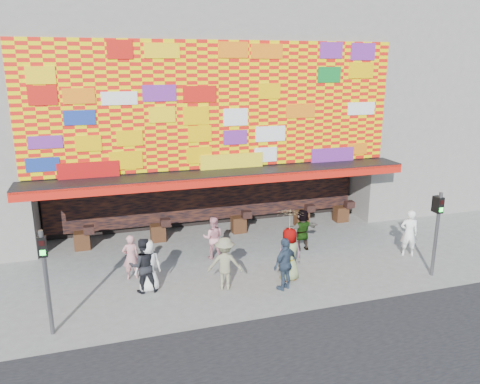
{
  "coord_description": "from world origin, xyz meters",
  "views": [
    {
      "loc": [
        -4.64,
        -13.83,
        7.16
      ],
      "look_at": [
        0.26,
        2.0,
        2.57
      ],
      "focal_mm": 35.0,
      "sensor_mm": 36.0,
      "label": 1
    }
  ],
  "objects_px": {
    "ped_b": "(131,257)",
    "ped_h": "(409,233)",
    "ped_c": "(143,265)",
    "signal_left": "(45,271)",
    "parasol": "(290,221)",
    "ped_a": "(148,265)",
    "ped_e": "(285,264)",
    "ped_i": "(213,238)",
    "signal_right": "(437,225)",
    "ped_f": "(302,230)",
    "ped_g": "(289,255)",
    "ped_d": "(225,263)"
  },
  "relations": [
    {
      "from": "signal_left",
      "to": "ped_c",
      "type": "relative_size",
      "value": 1.64
    },
    {
      "from": "parasol",
      "to": "ped_g",
      "type": "bearing_deg",
      "value": 0.0
    },
    {
      "from": "ped_f",
      "to": "parasol",
      "type": "xyz_separation_m",
      "value": [
        -1.54,
        -2.31,
        1.27
      ]
    },
    {
      "from": "signal_right",
      "to": "ped_f",
      "type": "height_order",
      "value": "signal_right"
    },
    {
      "from": "ped_d",
      "to": "ped_i",
      "type": "bearing_deg",
      "value": -78.85
    },
    {
      "from": "ped_c",
      "to": "ped_g",
      "type": "bearing_deg",
      "value": 172.41
    },
    {
      "from": "signal_right",
      "to": "ped_c",
      "type": "distance_m",
      "value": 9.92
    },
    {
      "from": "signal_left",
      "to": "ped_h",
      "type": "distance_m",
      "value": 12.82
    },
    {
      "from": "ped_i",
      "to": "parasol",
      "type": "bearing_deg",
      "value": 144.17
    },
    {
      "from": "ped_f",
      "to": "ped_i",
      "type": "bearing_deg",
      "value": -11.58
    },
    {
      "from": "ped_b",
      "to": "ped_h",
      "type": "xyz_separation_m",
      "value": [
        10.3,
        -1.08,
        0.12
      ]
    },
    {
      "from": "ped_e",
      "to": "ped_f",
      "type": "relative_size",
      "value": 1.06
    },
    {
      "from": "parasol",
      "to": "signal_left",
      "type": "bearing_deg",
      "value": -171.35
    },
    {
      "from": "ped_a",
      "to": "ped_g",
      "type": "bearing_deg",
      "value": 165.11
    },
    {
      "from": "signal_right",
      "to": "ped_f",
      "type": "bearing_deg",
      "value": 134.51
    },
    {
      "from": "ped_h",
      "to": "parasol",
      "type": "bearing_deg",
      "value": 30.25
    },
    {
      "from": "ped_d",
      "to": "ped_f",
      "type": "relative_size",
      "value": 1.06
    },
    {
      "from": "ped_c",
      "to": "signal_right",
      "type": "bearing_deg",
      "value": 169.49
    },
    {
      "from": "signal_left",
      "to": "ped_i",
      "type": "height_order",
      "value": "signal_left"
    },
    {
      "from": "ped_c",
      "to": "ped_h",
      "type": "bearing_deg",
      "value": 179.66
    },
    {
      "from": "signal_right",
      "to": "ped_a",
      "type": "relative_size",
      "value": 1.71
    },
    {
      "from": "ped_c",
      "to": "ped_a",
      "type": "bearing_deg",
      "value": -173.73
    },
    {
      "from": "ped_e",
      "to": "ped_h",
      "type": "distance_m",
      "value": 5.71
    },
    {
      "from": "ped_a",
      "to": "ped_c",
      "type": "xyz_separation_m",
      "value": [
        -0.15,
        -0.02,
        0.03
      ]
    },
    {
      "from": "signal_left",
      "to": "ped_h",
      "type": "height_order",
      "value": "signal_left"
    },
    {
      "from": "ped_f",
      "to": "ped_g",
      "type": "xyz_separation_m",
      "value": [
        -1.54,
        -2.31,
        0.09
      ]
    },
    {
      "from": "ped_b",
      "to": "signal_left",
      "type": "bearing_deg",
      "value": 44.27
    },
    {
      "from": "ped_b",
      "to": "parasol",
      "type": "distance_m",
      "value": 5.54
    },
    {
      "from": "ped_d",
      "to": "signal_left",
      "type": "bearing_deg",
      "value": 29.12
    },
    {
      "from": "ped_b",
      "to": "ped_h",
      "type": "relative_size",
      "value": 0.87
    },
    {
      "from": "ped_e",
      "to": "ped_g",
      "type": "xyz_separation_m",
      "value": [
        0.39,
        0.58,
        0.04
      ]
    },
    {
      "from": "ped_b",
      "to": "ped_e",
      "type": "xyz_separation_m",
      "value": [
        4.72,
        -2.27,
        0.1
      ]
    },
    {
      "from": "ped_c",
      "to": "ped_h",
      "type": "xyz_separation_m",
      "value": [
        9.99,
        -0.0,
        -0.0
      ]
    },
    {
      "from": "ped_b",
      "to": "ped_f",
      "type": "xyz_separation_m",
      "value": [
        6.64,
        0.62,
        0.05
      ]
    },
    {
      "from": "signal_left",
      "to": "ped_e",
      "type": "height_order",
      "value": "signal_left"
    },
    {
      "from": "signal_right",
      "to": "ped_g",
      "type": "bearing_deg",
      "value": 167.02
    },
    {
      "from": "ped_b",
      "to": "ped_g",
      "type": "distance_m",
      "value": 5.38
    },
    {
      "from": "ped_g",
      "to": "ped_h",
      "type": "xyz_separation_m",
      "value": [
        5.19,
        0.61,
        -0.02
      ]
    },
    {
      "from": "parasol",
      "to": "ped_h",
      "type": "bearing_deg",
      "value": 6.68
    },
    {
      "from": "signal_left",
      "to": "signal_right",
      "type": "bearing_deg",
      "value": 0.0
    },
    {
      "from": "ped_a",
      "to": "ped_f",
      "type": "relative_size",
      "value": 1.05
    },
    {
      "from": "signal_left",
      "to": "ped_d",
      "type": "xyz_separation_m",
      "value": [
        5.23,
        1.17,
        -0.97
      ]
    },
    {
      "from": "signal_left",
      "to": "ped_g",
      "type": "xyz_separation_m",
      "value": [
        7.47,
        1.14,
        -0.93
      ]
    },
    {
      "from": "ped_f",
      "to": "ped_a",
      "type": "bearing_deg",
      "value": 7.88
    },
    {
      "from": "ped_e",
      "to": "ped_h",
      "type": "height_order",
      "value": "ped_h"
    },
    {
      "from": "ped_a",
      "to": "ped_i",
      "type": "bearing_deg",
      "value": -150.75
    },
    {
      "from": "ped_b",
      "to": "ped_h",
      "type": "height_order",
      "value": "ped_h"
    },
    {
      "from": "ped_b",
      "to": "ped_d",
      "type": "relative_size",
      "value": 0.89
    },
    {
      "from": "signal_left",
      "to": "ped_c",
      "type": "height_order",
      "value": "signal_left"
    },
    {
      "from": "ped_d",
      "to": "ped_h",
      "type": "bearing_deg",
      "value": -159.03
    }
  ]
}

